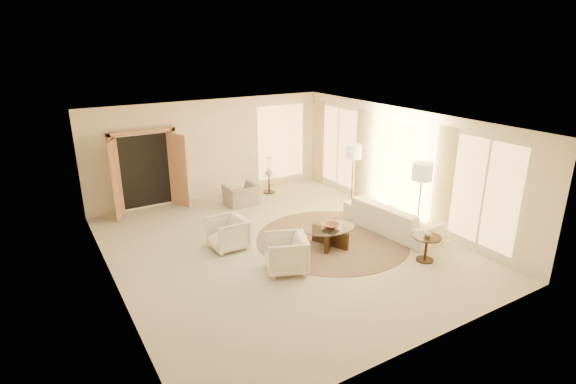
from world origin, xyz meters
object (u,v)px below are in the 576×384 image
side_vase (269,172)px  end_table (426,244)px  sofa (392,217)px  coffee_table (330,234)px  side_table (269,182)px  armchair_left (228,232)px  floor_lamp_near (353,155)px  accent_chair (241,191)px  end_vase (428,233)px  armchair_right (286,252)px  floor_lamp_far (422,175)px  bowl (330,226)px

side_vase → end_table: bearing=-82.9°
sofa → coffee_table: (-1.76, 0.08, -0.07)m
end_table → side_table: size_ratio=1.08×
sofa → end_table: sofa is taller
armchair_left → side_vase: size_ratio=3.28×
armchair_left → floor_lamp_near: bearing=97.8°
armchair_left → accent_chair: armchair_left is taller
side_table → end_vase: bearing=-82.9°
sofa → end_vase: (-0.48, -1.51, 0.27)m
sofa → armchair_left: 3.93m
sofa → side_table: 4.16m
sofa → armchair_right: (-3.18, -0.37, 0.06)m
accent_chair → coffee_table: accent_chair is taller
accent_chair → floor_lamp_far: bearing=118.4°
armchair_left → bowl: bearing=60.5°
armchair_left → side_vase: bearing=136.5°
armchair_left → floor_lamp_far: floor_lamp_far is taller
accent_chair → side_table: accent_chair is taller
floor_lamp_far → end_vase: floor_lamp_far is taller
side_vase → bowl: bearing=-98.8°
sofa → side_vase: bearing=10.3°
side_vase → armchair_left: bearing=-132.5°
sofa → coffee_table: sofa is taller
bowl → end_vase: bearing=-51.1°
floor_lamp_near → coffee_table: bearing=-139.2°
floor_lamp_far → side_vase: floor_lamp_far is taller
floor_lamp_near → sofa: bearing=-96.2°
sofa → floor_lamp_far: 1.40m
end_table → sofa: bearing=72.5°
side_table → side_vase: 0.33m
sofa → floor_lamp_near: (0.19, 1.77, 1.13)m
floor_lamp_near → end_vase: bearing=-101.5°
accent_chair → floor_lamp_near: size_ratio=0.50×
armchair_left → floor_lamp_far: (3.85, -1.86, 1.17)m
coffee_table → armchair_left: bearing=151.6°
bowl → end_vase: end_vase is taller
sofa → accent_chair: accent_chair is taller
end_vase → side_vase: bearing=97.1°
armchair_left → armchair_right: 1.64m
coffee_table → end_table: bearing=-51.1°
floor_lamp_far → side_vase: (-1.25, 4.70, -0.91)m
accent_chair → side_vase: bearing=-157.8°
side_table → floor_lamp_near: size_ratio=0.31×
sofa → coffee_table: bearing=81.4°
sofa → floor_lamp_far: (0.09, -0.71, 1.21)m
sofa → floor_lamp_near: bearing=-12.1°
coffee_table → bowl: bearing=0.0°
end_table → armchair_right: bearing=157.1°
side_table → side_vase: (0.00, -0.00, 0.33)m
sofa → side_vase: (-1.16, 3.99, 0.30)m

